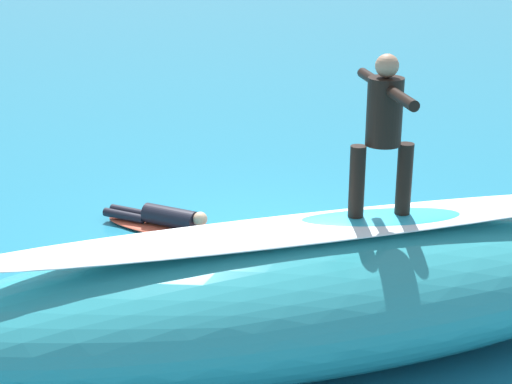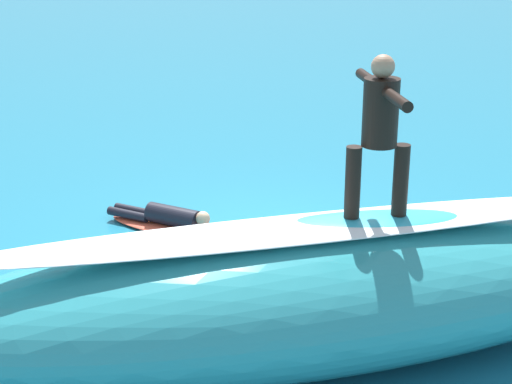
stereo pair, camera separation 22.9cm
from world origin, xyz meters
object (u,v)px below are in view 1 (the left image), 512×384
surfboard_riding (379,219)px  surfer_paddling (163,216)px  surfboard_paddling (171,229)px  surfer_riding (384,124)px

surfboard_riding → surfer_paddling: (2.30, -3.28, -1.19)m
surfboard_paddling → surfer_riding: bearing=-25.6°
surfboard_paddling → surfer_paddling: size_ratio=1.37×
surfboard_riding → surfer_riding: 0.96m
surfboard_riding → surfboard_paddling: bearing=-62.1°
surfer_paddling → surfboard_riding: bearing=-24.9°
surfboard_riding → surfer_paddling: 4.18m
surfboard_riding → surfboard_paddling: surfboard_riding is taller
surfboard_paddling → surfer_paddling: bearing=-180.0°
surfer_riding → surfboard_paddling: bearing=-62.1°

